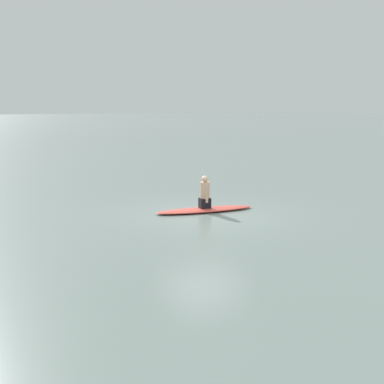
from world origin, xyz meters
name	(u,v)px	position (x,y,z in m)	size (l,w,h in m)	color
ground_plane	(204,215)	(0.00, 0.00, 0.00)	(400.00, 400.00, 0.00)	slate
surfboard	(205,210)	(0.45, -0.40, 0.06)	(3.33, 0.78, 0.12)	#D84C3F
person_paddler	(205,193)	(0.45, -0.40, 0.59)	(0.46, 0.42, 1.06)	black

